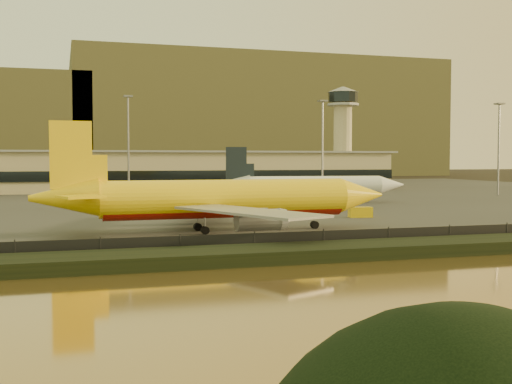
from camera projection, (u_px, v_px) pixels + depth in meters
The scene contains 12 objects.
ground at pixel (270, 239), 82.63m from camera, with size 900.00×900.00×0.00m, color black.
embankment at pixel (321, 252), 66.34m from camera, with size 320.00×7.00×1.40m, color black.
tarmac at pixel (161, 196), 173.41m from camera, with size 320.00×220.00×0.20m, color #2D2D2D.
perimeter_fence at pixel (307, 241), 70.14m from camera, with size 300.00×0.05×2.20m, color black.
terminal_building at pixel (99, 172), 198.07m from camera, with size 202.00×25.00×12.60m.
control_tower at pixel (343, 127), 226.97m from camera, with size 11.20×11.20×35.50m.
apron_light_masts at pixel (233, 137), 157.83m from camera, with size 152.20×12.20×25.40m.
distant_hills at pixel (69, 125), 399.89m from camera, with size 470.00×160.00×70.00m.
dhl_cargo_jet at pixel (220, 200), 88.53m from camera, with size 50.04×49.19×14.99m.
white_narrowbody_jet at pixel (312, 186), 146.08m from camera, with size 44.33×42.95×12.73m.
gse_vehicle_yellow at pixel (360, 212), 110.67m from camera, with size 3.98×1.79×1.79m, color yellow.
gse_vehicle_white at pixel (152, 210), 115.64m from camera, with size 3.63×1.63×1.63m, color white.
Camera 1 is at (-25.57, -78.14, 10.36)m, focal length 45.00 mm.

